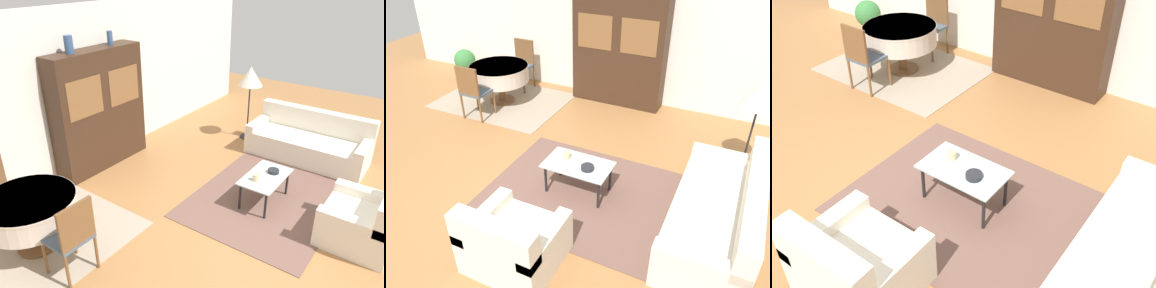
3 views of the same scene
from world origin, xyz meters
TOP-DOWN VIEW (x-y plane):
  - ground_plane at (0.00, 0.00)m, footprint 14.00×14.00m
  - area_rug at (0.94, 0.49)m, footprint 2.59×2.00m
  - dining_rug at (-1.77, 2.40)m, footprint 2.43×1.79m
  - couch at (2.59, 0.50)m, footprint 0.90×2.09m
  - armchair at (0.72, -0.88)m, footprint 0.93×0.85m
  - coffee_table at (0.80, 0.51)m, footprint 0.88×0.52m
  - display_cabinet at (0.27, 3.38)m, footprint 1.73×0.42m
  - dining_table at (-1.77, 2.39)m, footprint 1.12×1.12m
  - dining_chair_near at (-1.77, 1.60)m, footprint 0.44×0.44m
  - dining_chair_far at (-1.77, 3.17)m, footprint 0.44×0.44m
  - cup at (0.61, 0.57)m, footprint 0.09×0.09m
  - bowl at (0.96, 0.46)m, footprint 0.17×0.17m
  - potted_plant at (-3.26, 3.11)m, footprint 0.47×0.47m

SIDE VIEW (x-z plane):
  - ground_plane at x=0.00m, z-range 0.00..0.00m
  - area_rug at x=0.94m, z-range 0.00..0.01m
  - dining_rug at x=-1.77m, z-range 0.00..0.01m
  - couch at x=2.59m, z-range -0.12..0.71m
  - armchair at x=0.72m, z-range -0.11..0.70m
  - potted_plant at x=-3.26m, z-range 0.04..0.66m
  - coffee_table at x=0.80m, z-range 0.18..0.61m
  - bowl at x=0.96m, z-range 0.44..0.50m
  - cup at x=0.61m, z-range 0.44..0.54m
  - dining_chair_near at x=-1.77m, z-range 0.07..1.07m
  - dining_chair_far at x=-1.77m, z-range 0.07..1.07m
  - dining_table at x=-1.77m, z-range 0.22..0.95m
  - display_cabinet at x=0.27m, z-range 0.00..2.04m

